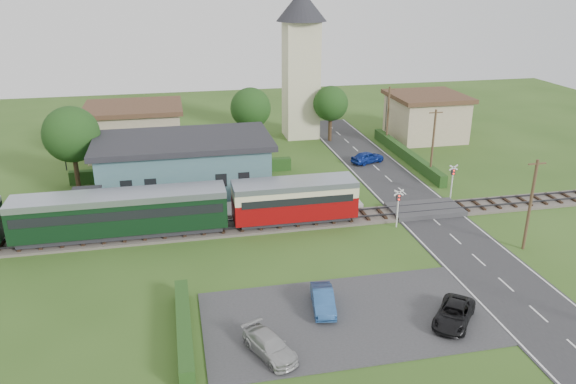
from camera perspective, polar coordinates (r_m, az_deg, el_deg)
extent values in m
plane|color=#2D4C19|center=(44.88, 3.15, -4.06)|extent=(120.00, 120.00, 0.00)
cube|color=#4C443D|center=(46.59, 2.52, -2.93)|extent=(76.00, 3.20, 0.20)
cube|color=#3F3F47|center=(45.83, 2.75, -2.93)|extent=(76.00, 0.08, 0.15)
cube|color=#3F3F47|center=(47.10, 2.31, -2.23)|extent=(76.00, 0.08, 0.15)
cube|color=#28282B|center=(48.26, 14.72, -2.86)|extent=(6.00, 70.00, 0.05)
cube|color=#333335|center=(34.46, 5.92, -12.59)|extent=(17.00, 9.00, 0.08)
cube|color=#333335|center=(49.81, 13.75, -1.74)|extent=(6.20, 3.40, 0.45)
cube|color=gray|center=(48.21, -10.04, -2.23)|extent=(30.00, 3.00, 0.45)
cube|color=beige|center=(48.21, -19.67, -1.36)|extent=(2.00, 2.00, 2.40)
cube|color=#232328|center=(47.76, -19.86, 0.05)|extent=(2.30, 2.30, 0.15)
cube|color=slate|center=(52.86, -10.46, 2.40)|extent=(15.00, 8.00, 4.80)
cube|color=#232328|center=(52.08, -10.66, 5.16)|extent=(16.00, 9.00, 0.50)
cube|color=#232328|center=(49.60, -10.20, -0.46)|extent=(1.20, 0.12, 2.20)
cube|color=black|center=(49.32, -16.10, 0.51)|extent=(1.00, 0.12, 1.20)
cube|color=black|center=(49.19, -13.78, 0.69)|extent=(1.00, 0.12, 1.20)
cube|color=black|center=(49.28, -6.81, 1.21)|extent=(1.00, 0.12, 1.20)
cube|color=black|center=(49.47, -4.51, 1.37)|extent=(1.00, 0.12, 1.20)
cube|color=#232328|center=(46.06, 0.66, -2.54)|extent=(9.00, 2.20, 0.50)
cube|color=maroon|center=(45.67, 0.66, -1.39)|extent=(10.00, 2.80, 1.80)
cube|color=beige|center=(45.20, 0.67, 0.08)|extent=(10.00, 2.82, 0.90)
cube|color=black|center=(45.33, 0.67, -0.34)|extent=(9.00, 2.88, 0.60)
cube|color=#8E97A6|center=(44.97, 0.67, 0.85)|extent=(10.00, 2.90, 0.45)
cube|color=#232328|center=(45.34, -16.41, -3.86)|extent=(15.20, 2.20, 0.50)
cube|color=black|center=(44.75, -16.60, -2.12)|extent=(16.00, 2.80, 2.60)
cube|color=black|center=(44.60, -16.66, -1.65)|extent=(15.40, 2.86, 0.70)
cube|color=#8E97A6|center=(44.23, -16.79, -0.46)|extent=(16.00, 2.90, 0.50)
cube|color=beige|center=(70.02, 1.32, 11.24)|extent=(4.00, 4.00, 14.00)
cone|color=#232328|center=(69.03, 1.38, 18.45)|extent=(6.00, 6.00, 3.60)
cube|color=tan|center=(66.39, -15.25, 5.96)|extent=(10.00, 8.00, 5.00)
cube|color=#472D1E|center=(65.76, -15.48, 8.27)|extent=(10.80, 8.80, 0.50)
cube|color=tan|center=(72.17, 13.80, 7.29)|extent=(8.00, 8.00, 5.00)
cube|color=#472D1E|center=(71.59, 14.00, 9.42)|extent=(8.80, 8.80, 0.50)
cube|color=#193814|center=(32.88, -10.51, -13.55)|extent=(0.80, 9.00, 1.20)
cube|color=#193814|center=(63.30, 11.93, 3.73)|extent=(0.80, 18.00, 1.20)
cube|color=#193814|center=(57.69, -10.52, 2.16)|extent=(22.00, 0.80, 1.30)
cylinder|color=#332316|center=(56.57, -20.72, 2.24)|extent=(0.44, 0.44, 4.12)
sphere|color=#143311|center=(55.66, -21.16, 5.49)|extent=(5.20, 5.20, 5.20)
cylinder|color=#332316|center=(65.07, -3.76, 5.84)|extent=(0.44, 0.44, 3.85)
sphere|color=#143311|center=(64.31, -3.82, 8.52)|extent=(4.60, 4.60, 4.60)
cylinder|color=#332316|center=(69.04, 4.29, 6.62)|extent=(0.44, 0.44, 3.58)
sphere|color=#143311|center=(68.37, 4.36, 8.96)|extent=(4.20, 4.20, 4.20)
cylinder|color=#473321|center=(44.34, 23.38, -1.27)|extent=(0.22, 0.22, 7.00)
cube|color=#473321|center=(43.31, 23.99, 2.64)|extent=(1.40, 0.10, 0.10)
cylinder|color=#473321|center=(57.29, 14.50, 4.70)|extent=(0.22, 0.22, 7.00)
cube|color=#473321|center=(56.50, 14.79, 7.81)|extent=(1.40, 0.10, 0.10)
cylinder|color=#473321|center=(67.86, 10.12, 7.58)|extent=(0.22, 0.22, 7.00)
cube|color=#473321|center=(67.19, 10.30, 10.23)|extent=(1.40, 0.10, 0.10)
cylinder|color=silver|center=(45.90, 11.07, -1.81)|extent=(0.12, 0.12, 3.00)
cube|color=#232328|center=(45.49, 11.16, -0.53)|extent=(0.35, 0.18, 0.55)
sphere|color=#FF190C|center=(45.33, 11.23, -0.41)|extent=(0.14, 0.14, 0.14)
sphere|color=#FF190C|center=(45.44, 11.21, -0.76)|extent=(0.14, 0.14, 0.14)
cube|color=silver|center=(45.34, 11.20, -0.06)|extent=(0.84, 0.05, 0.55)
cube|color=silver|center=(45.34, 11.20, -0.06)|extent=(0.84, 0.05, 0.55)
cylinder|color=silver|center=(52.92, 16.31, 0.86)|extent=(0.12, 0.12, 3.00)
cube|color=#232328|center=(52.56, 16.43, 1.98)|extent=(0.35, 0.18, 0.55)
sphere|color=#FF190C|center=(52.41, 16.51, 2.10)|extent=(0.14, 0.14, 0.14)
sphere|color=#FF190C|center=(52.51, 16.48, 1.79)|extent=(0.14, 0.14, 0.14)
cube|color=silver|center=(52.44, 16.48, 2.40)|extent=(0.84, 0.05, 0.55)
cube|color=silver|center=(52.44, 16.48, 2.40)|extent=(0.84, 0.05, 0.55)
cylinder|color=#3F3F47|center=(62.45, -21.86, 4.22)|extent=(0.14, 0.14, 5.00)
sphere|color=orange|center=(61.83, -22.18, 6.44)|extent=(0.30, 0.30, 0.30)
cylinder|color=#3F3F47|center=(73.26, 9.96, 7.79)|extent=(0.14, 0.14, 5.00)
sphere|color=orange|center=(72.73, 10.08, 9.70)|extent=(0.30, 0.30, 0.30)
imported|color=navy|center=(61.40, 8.09, 3.53)|extent=(4.06, 2.75, 1.28)
imported|color=#244C83|center=(34.80, 3.58, -10.89)|extent=(1.79, 3.78, 1.20)
imported|color=#ABABAB|center=(31.11, -1.87, -15.33)|extent=(2.99, 4.15, 1.12)
imported|color=black|center=(34.91, 16.50, -11.79)|extent=(4.01, 4.31, 1.12)
imported|color=gray|center=(48.37, 0.40, -0.42)|extent=(0.69, 0.52, 1.71)
imported|color=gray|center=(47.59, -15.11, -1.48)|extent=(0.87, 1.02, 1.84)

